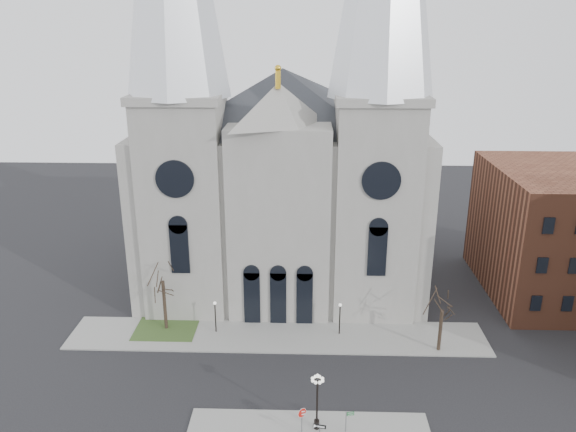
{
  "coord_description": "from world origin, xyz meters",
  "views": [
    {
      "loc": [
        2.53,
        -36.24,
        28.77
      ],
      "look_at": [
        1.14,
        8.0,
        13.38
      ],
      "focal_mm": 35.0,
      "sensor_mm": 36.0,
      "label": 1
    }
  ],
  "objects_px": {
    "globe_lamp": "(317,395)",
    "street_name_sign": "(347,420)",
    "one_way_sign": "(320,431)",
    "stop_sign": "(302,415)"
  },
  "relations": [
    {
      "from": "one_way_sign",
      "to": "stop_sign",
      "type": "bearing_deg",
      "value": 141.87
    },
    {
      "from": "one_way_sign",
      "to": "globe_lamp",
      "type": "bearing_deg",
      "value": 105.81
    },
    {
      "from": "globe_lamp",
      "to": "street_name_sign",
      "type": "bearing_deg",
      "value": -12.19
    },
    {
      "from": "one_way_sign",
      "to": "street_name_sign",
      "type": "distance_m",
      "value": 2.57
    },
    {
      "from": "street_name_sign",
      "to": "stop_sign",
      "type": "bearing_deg",
      "value": 170.61
    },
    {
      "from": "globe_lamp",
      "to": "street_name_sign",
      "type": "distance_m",
      "value": 2.88
    },
    {
      "from": "stop_sign",
      "to": "one_way_sign",
      "type": "distance_m",
      "value": 1.94
    },
    {
      "from": "stop_sign",
      "to": "one_way_sign",
      "type": "bearing_deg",
      "value": -65.91
    },
    {
      "from": "globe_lamp",
      "to": "one_way_sign",
      "type": "height_order",
      "value": "globe_lamp"
    },
    {
      "from": "one_way_sign",
      "to": "street_name_sign",
      "type": "bearing_deg",
      "value": 48.33
    }
  ]
}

